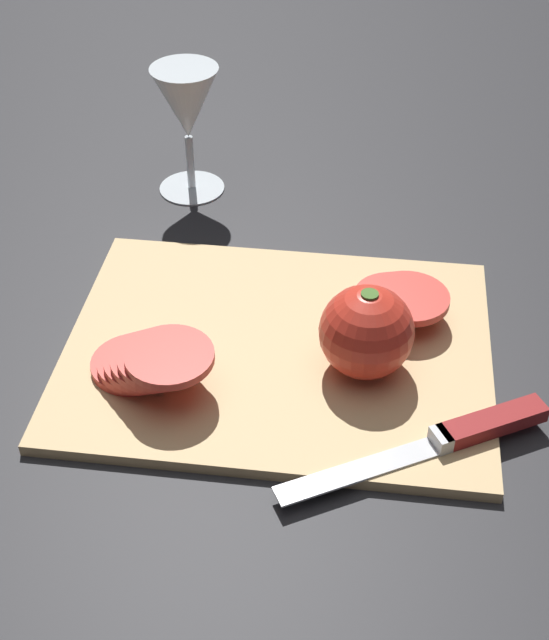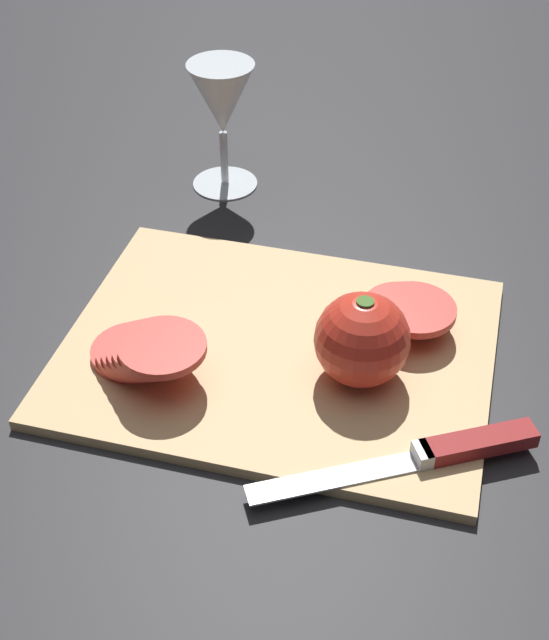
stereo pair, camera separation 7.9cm
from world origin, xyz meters
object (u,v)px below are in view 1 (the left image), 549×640
(wine_glass, at_px, (187,109))
(knife, at_px, (468,431))
(whole_tomato, at_px, (366,334))
(tomato_slice_stack_near, at_px, (401,298))
(tomato_slice_stack_far, at_px, (151,360))

(wine_glass, xyz_separation_m, knife, (-0.30, 0.36, -0.08))
(knife, bearing_deg, whole_tomato, -67.59)
(knife, height_order, tomato_slice_stack_near, tomato_slice_stack_near)
(wine_glass, xyz_separation_m, whole_tomato, (-0.21, 0.30, -0.05))
(tomato_slice_stack_far, bearing_deg, tomato_slice_stack_near, -149.88)
(wine_glass, height_order, knife, wine_glass)
(wine_glass, xyz_separation_m, tomato_slice_stack_near, (-0.24, 0.21, -0.08))
(wine_glass, relative_size, whole_tomato, 1.78)
(tomato_slice_stack_near, height_order, tomato_slice_stack_far, tomato_slice_stack_far)
(whole_tomato, relative_size, knife, 0.38)
(wine_glass, bearing_deg, tomato_slice_stack_far, 95.65)
(whole_tomato, distance_m, tomato_slice_stack_far, 0.19)
(whole_tomato, distance_m, tomato_slice_stack_near, 0.10)
(whole_tomato, height_order, tomato_slice_stack_near, whole_tomato)
(wine_glass, relative_size, tomato_slice_stack_far, 1.28)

